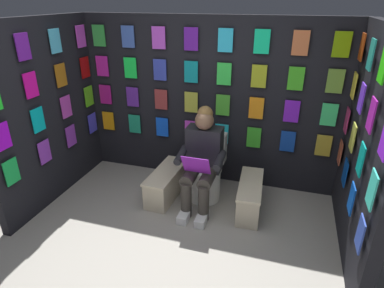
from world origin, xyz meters
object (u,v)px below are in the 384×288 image
at_px(toilet, 206,172).
at_px(person_reading, 202,160).
at_px(comic_longbox_far, 250,196).
at_px(comic_longbox_near, 167,183).

bearing_deg(toilet, person_reading, 90.04).
xyz_separation_m(person_reading, comic_longbox_far, (-0.56, -0.06, -0.42)).
height_order(toilet, person_reading, person_reading).
relative_size(comic_longbox_near, comic_longbox_far, 1.04).
height_order(person_reading, comic_longbox_near, person_reading).
distance_m(toilet, person_reading, 0.35).
bearing_deg(toilet, comic_longbox_far, 164.12).
relative_size(toilet, comic_longbox_near, 0.97).
distance_m(person_reading, comic_longbox_far, 0.70).
height_order(comic_longbox_near, comic_longbox_far, comic_longbox_far).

